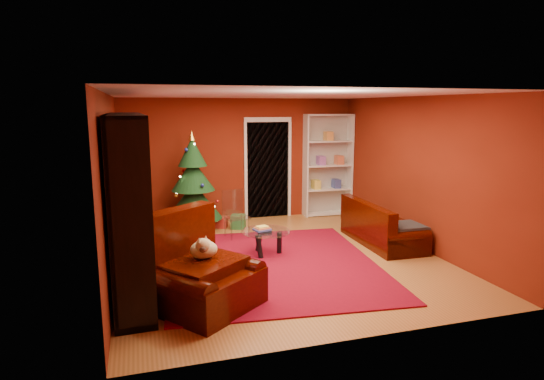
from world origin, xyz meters
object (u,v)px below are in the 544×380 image
object	(u,v)px
white_bookshelf	(328,165)
coffee_table	(266,242)
rug	(273,264)
gift_box_red	(221,222)
gift_box_green	(238,222)
acrylic_chair	(237,217)
dog	(204,250)
sofa	(383,222)
media_unit	(128,201)
christmas_tree	(193,183)
armchair	(204,270)

from	to	relation	value
white_bookshelf	coffee_table	world-z (taller)	white_bookshelf
coffee_table	rug	bearing A→B (deg)	-93.56
gift_box_red	gift_box_green	bearing A→B (deg)	-27.41
acrylic_chair	coffee_table	bearing A→B (deg)	-86.10
gift_box_green	dog	size ratio (longest dim) A/B	0.69
sofa	acrylic_chair	xyz separation A→B (m)	(-2.44, 1.05, 0.02)
gift_box_green	white_bookshelf	xyz separation A→B (m)	(2.19, 0.60, 0.99)
media_unit	dog	size ratio (longest dim) A/B	7.60
media_unit	gift_box_green	size ratio (longest dim) A/B	11.07
media_unit	coffee_table	size ratio (longest dim) A/B	3.78
christmas_tree	gift_box_green	distance (m)	1.20
rug	acrylic_chair	world-z (taller)	acrylic_chair
christmas_tree	white_bookshelf	size ratio (longest dim) A/B	0.85
coffee_table	acrylic_chair	distance (m)	1.13
media_unit	gift_box_green	xyz separation A→B (m)	(2.03, 2.42, -1.03)
media_unit	coffee_table	world-z (taller)	media_unit
gift_box_green	sofa	distance (m)	2.86
rug	gift_box_green	size ratio (longest dim) A/B	13.39
white_bookshelf	sofa	distance (m)	2.45
gift_box_red	armchair	bearing A→B (deg)	-103.39
white_bookshelf	dog	world-z (taller)	white_bookshelf
armchair	coffee_table	distance (m)	2.13
gift_box_red	christmas_tree	bearing A→B (deg)	-175.40
dog	sofa	world-z (taller)	dog
dog	coffee_table	xyz separation A→B (m)	(1.25, 1.63, -0.50)
acrylic_chair	gift_box_green	bearing A→B (deg)	65.88
rug	coffee_table	xyz separation A→B (m)	(0.03, 0.50, 0.20)
dog	christmas_tree	bearing A→B (deg)	47.00
armchair	sofa	size ratio (longest dim) A/B	0.67
armchair	gift_box_green	bearing A→B (deg)	33.25
gift_box_red	dog	xyz separation A→B (m)	(-0.86, -3.57, 0.60)
sofa	coffee_table	xyz separation A→B (m)	(-2.18, -0.04, -0.18)
rug	gift_box_green	world-z (taller)	gift_box_green
media_unit	gift_box_red	bearing A→B (deg)	54.71
rug	coffee_table	world-z (taller)	coffee_table
sofa	dog	bearing A→B (deg)	117.17
dog	sofa	distance (m)	3.83
coffee_table	acrylic_chair	size ratio (longest dim) A/B	1.00
media_unit	coffee_table	distance (m)	2.41
media_unit	coffee_table	xyz separation A→B (m)	(2.11, 0.65, -0.95)
acrylic_chair	rug	bearing A→B (deg)	-91.35
media_unit	gift_box_red	size ratio (longest dim) A/B	13.68
sofa	armchair	bearing A→B (deg)	118.05
white_bookshelf	dog	size ratio (longest dim) A/B	5.81
acrylic_chair	sofa	bearing A→B (deg)	-32.77
christmas_tree	coffee_table	bearing A→B (deg)	-63.52
gift_box_red	white_bookshelf	world-z (taller)	white_bookshelf
media_unit	christmas_tree	bearing A→B (deg)	63.63
rug	media_unit	xyz separation A→B (m)	(-2.08, -0.14, 1.15)
gift_box_red	coffee_table	world-z (taller)	coffee_table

